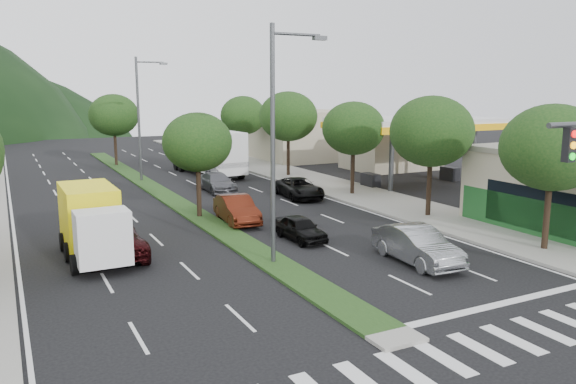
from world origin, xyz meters
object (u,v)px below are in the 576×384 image
tree_med_far (114,115)px  tree_r_a (552,148)px  tree_r_c (353,128)px  sedan_silver (417,245)px  tree_r_e (243,115)px  streetlight_near (277,134)px  car_queue_c (237,209)px  tree_r_d (288,116)px  car_queue_d (299,188)px  car_queue_a (300,228)px  box_truck (92,225)px  car_queue_b (217,182)px  tree_med_near (197,142)px  streetlight_mid (141,113)px  tree_r_b (431,131)px  motorhome (208,151)px  suv_maroon (113,241)px

tree_med_far → tree_r_a: bearing=-73.3°
tree_r_c → sedan_silver: (-6.43, -14.69, -3.96)m
tree_r_e → tree_r_a: bearing=-90.0°
streetlight_near → car_queue_c: bearing=80.7°
tree_r_d → car_queue_d: 10.85m
tree_r_a → car_queue_a: 12.18m
box_truck → car_queue_b: bearing=-129.5°
tree_med_near → car_queue_b: bearing=63.2°
streetlight_near → car_queue_b: (3.78, 17.90, -4.91)m
tree_r_a → car_queue_b: tree_r_a is taller
tree_med_far → streetlight_mid: bearing=-88.9°
car_queue_b → car_queue_d: (4.18, -5.00, 0.01)m
car_queue_a → streetlight_near: bearing=-134.7°
tree_r_a → tree_r_b: tree_r_b is taller
tree_r_b → tree_med_far: (-12.00, 32.00, -0.03)m
tree_r_e → car_queue_a: bearing=-107.4°
tree_med_near → car_queue_d: size_ratio=1.22×
tree_med_near → car_queue_a: (2.88, -7.10, -3.82)m
streetlight_mid → car_queue_d: bearing=-56.6°
tree_med_far → motorhome: 11.82m
car_queue_a → car_queue_b: 15.04m
tree_r_b → tree_r_a: bearing=-90.0°
streetlight_mid → sedan_silver: bearing=-79.0°
suv_maroon → box_truck: 1.19m
tree_r_b → tree_med_far: size_ratio=1.00×
tree_med_far → sedan_silver: bearing=-81.8°
tree_r_b → streetlight_mid: size_ratio=0.69×
tree_r_d → car_queue_a: 21.66m
streetlight_mid → box_truck: bearing=-108.8°
tree_r_a → tree_med_far: bearing=106.7°
tree_med_far → sedan_silver: size_ratio=1.45×
car_queue_c → streetlight_mid: bearing=99.8°
tree_r_e → suv_maroon: size_ratio=1.26×
tree_med_far → tree_r_d: bearing=-49.4°
tree_med_near → car_queue_c: size_ratio=1.31×
tree_r_c → motorhome: bearing=112.0°
car_queue_a → tree_med_far: bearing=93.0°
tree_r_e → suv_maroon: tree_r_e is taller
suv_maroon → car_queue_c: bearing=-151.4°
streetlight_near → suv_maroon: (-6.13, 4.15, -4.84)m
streetlight_mid → car_queue_a: streetlight_mid is taller
car_queue_b → box_truck: box_truck is taller
streetlight_mid → tree_r_c: bearing=-47.8°
car_queue_a → motorhome: size_ratio=0.34×
car_queue_b → suv_maroon: bearing=-124.6°
car_queue_a → sedan_silver: bearing=-66.3°
tree_med_far → motorhome: (6.20, -9.64, -2.89)m
tree_r_d → car_queue_c: (-10.50, -14.10, -4.42)m
tree_r_a → car_queue_d: 17.81m
tree_r_b → box_truck: (-18.71, 0.66, -3.57)m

